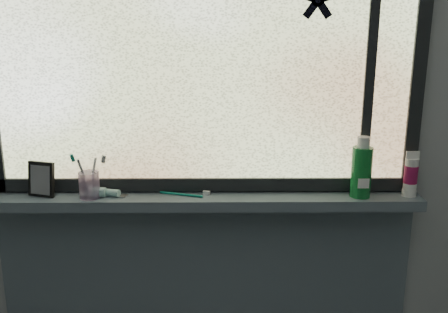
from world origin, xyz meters
The scene contains 14 objects.
wall_back centered at (0.00, 1.30, 1.25)m, with size 3.00×0.01×2.50m, color #9EA3A8.
windowsill centered at (0.00, 1.23, 1.00)m, with size 1.62×0.14×0.04m, color #4E5B68.
sill_apron centered at (0.00, 1.29, 0.49)m, with size 1.62×0.02×0.98m, color #4E5B68.
window_pane centered at (0.00, 1.28, 1.53)m, with size 1.50×0.01×1.00m, color silver.
frame_bottom centered at (0.00, 1.28, 1.05)m, with size 1.60×0.03×0.05m, color black.
frame_right centered at (0.78, 1.28, 1.53)m, with size 0.05×0.03×1.10m, color black.
frame_mullion centered at (0.60, 1.28, 1.53)m, with size 0.04×0.03×1.00m, color black.
starfish_sticker centered at (0.40, 1.27, 1.72)m, with size 0.15×0.02×0.15m, color black, non-canonical shape.
vanity_mirror centered at (-0.60, 1.23, 1.09)m, with size 0.10×0.05×0.13m, color black.
toothpaste_tube centered at (-0.37, 1.22, 1.04)m, with size 0.20×0.04×0.04m, color silver, non-canonical shape.
toothbrush_cup centered at (-0.42, 1.21, 1.07)m, with size 0.07×0.07×0.10m, color #AD8EBC.
toothbrush_lying centered at (-0.08, 1.23, 1.03)m, with size 0.21×0.02×0.01m, color #0D7765, non-canonical shape.
mouthwash_bottle centered at (0.58, 1.22, 1.13)m, with size 0.07×0.07×0.19m, color green.
cream_tube centered at (0.77, 1.23, 1.11)m, with size 0.05×0.05×0.12m, color silver.
Camera 1 is at (0.06, -0.53, 1.65)m, focal length 40.00 mm.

